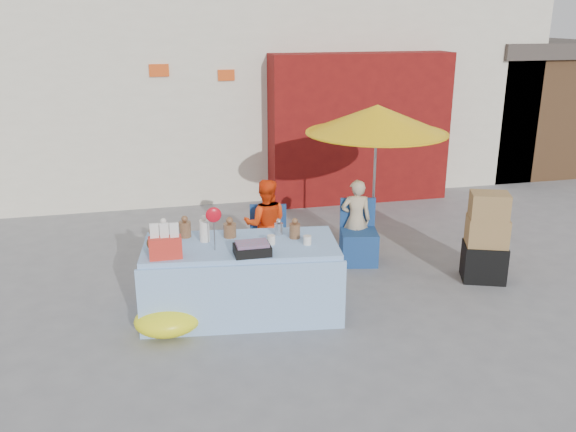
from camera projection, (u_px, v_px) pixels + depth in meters
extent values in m
plane|color=slate|center=(297.00, 318.00, 6.80)|extent=(80.00, 80.00, 0.00)
cube|color=silver|center=(214.00, 64.00, 12.55)|extent=(12.00, 5.00, 4.50)
cube|color=maroon|center=(360.00, 129.00, 10.75)|extent=(3.20, 0.60, 2.60)
cube|color=#4C331E|center=(516.00, 111.00, 13.39)|extent=(2.60, 3.00, 2.40)
cube|color=#3F3833|center=(524.00, 47.00, 12.96)|extent=(2.80, 3.20, 0.30)
cube|color=#DA4812|center=(159.00, 70.00, 9.93)|extent=(0.32, 0.04, 0.20)
cube|color=#DA4812|center=(226.00, 75.00, 10.20)|extent=(0.28, 0.04, 0.18)
cube|color=#98C5F4|center=(241.00, 278.00, 6.80)|extent=(2.21, 1.20, 0.83)
cube|color=#98C5F4|center=(243.00, 300.00, 6.35)|extent=(2.15, 0.30, 0.78)
cube|color=#98C5F4|center=(240.00, 264.00, 7.27)|extent=(2.15, 0.30, 0.78)
cylinder|color=white|center=(164.00, 232.00, 6.71)|extent=(0.14, 0.14, 0.20)
cylinder|color=brown|center=(185.00, 229.00, 6.84)|extent=(0.15, 0.15, 0.18)
cylinder|color=white|center=(205.00, 231.00, 6.69)|extent=(0.12, 0.12, 0.24)
cylinder|color=brown|center=(230.00, 230.00, 6.84)|extent=(0.16, 0.16, 0.16)
cylinder|color=#B2B2B7|center=(279.00, 229.00, 6.92)|extent=(0.11, 0.11, 0.13)
cylinder|color=brown|center=(295.00, 231.00, 6.81)|extent=(0.14, 0.14, 0.17)
cylinder|color=white|center=(271.00, 240.00, 6.63)|extent=(0.10, 0.10, 0.10)
cylinder|color=white|center=(307.00, 240.00, 6.62)|extent=(0.10, 0.10, 0.10)
sphere|color=brown|center=(155.00, 243.00, 6.44)|extent=(0.17, 0.17, 0.17)
ellipsoid|color=red|center=(214.00, 215.00, 6.36)|extent=(0.17, 0.08, 0.17)
cube|color=red|center=(165.00, 248.00, 6.24)|extent=(0.35, 0.20, 0.22)
cube|color=black|center=(252.00, 250.00, 6.35)|extent=(0.41, 0.31, 0.10)
cube|color=navy|center=(268.00, 255.00, 7.97)|extent=(0.57, 0.55, 0.45)
cube|color=navy|center=(268.00, 219.00, 8.05)|extent=(0.48, 0.14, 0.40)
cube|color=navy|center=(359.00, 247.00, 8.25)|extent=(0.57, 0.55, 0.45)
cube|color=navy|center=(358.00, 212.00, 8.32)|extent=(0.48, 0.14, 0.40)
imported|color=#FF3D0D|center=(266.00, 224.00, 7.99)|extent=(0.67, 0.57, 1.21)
imported|color=tan|center=(356.00, 220.00, 8.28)|extent=(0.46, 0.35, 1.13)
cylinder|color=gray|center=(374.00, 185.00, 8.34)|extent=(0.04, 0.04, 2.00)
cone|color=#EDB40C|center=(377.00, 119.00, 8.06)|extent=(1.90, 1.90, 0.38)
cylinder|color=#EDB40C|center=(376.00, 133.00, 8.12)|extent=(1.90, 1.90, 0.02)
cube|color=black|center=(484.00, 262.00, 7.71)|extent=(0.64, 0.58, 0.47)
cube|color=olive|center=(487.00, 231.00, 7.58)|extent=(0.59, 0.53, 0.36)
cube|color=olive|center=(489.00, 206.00, 7.45)|extent=(0.55, 0.48, 0.32)
ellipsoid|color=#FFFD1A|center=(168.00, 320.00, 6.41)|extent=(0.88, 0.81, 0.32)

